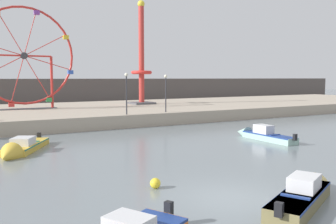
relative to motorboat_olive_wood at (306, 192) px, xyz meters
name	(u,v)px	position (x,y,z in m)	size (l,w,h in m)	color
ground_plane	(228,198)	(-2.25, 1.71, -0.34)	(240.00, 240.00, 0.00)	slate
quay_promenade	(52,114)	(-2.25, 31.77, 0.26)	(110.00, 20.60, 1.20)	tan
distant_town_skyline	(22,93)	(-2.25, 52.67, 1.86)	(140.00, 3.00, 4.40)	#564C47
motorboat_olive_wood	(306,192)	(0.00, 0.00, 0.00)	(5.53, 3.46, 1.33)	olive
motorboat_seafoam	(261,134)	(8.50, 11.27, 0.00)	(1.08, 5.99, 1.36)	#93BCAD
motorboat_mustard_yellow	(20,149)	(-7.92, 14.51, -0.06)	(4.02, 5.77, 1.37)	gold
ferris_wheel_red_frame	(24,58)	(-4.77, 32.91, 6.33)	(10.43, 1.20, 10.91)	red
drop_tower_red_tower	(141,65)	(9.48, 33.89, 5.88)	(2.80, 2.80, 13.05)	#BC332D
promenade_lamp_near	(126,87)	(2.35, 22.16, 3.36)	(0.32, 0.32, 3.81)	#2D2D33
promenade_lamp_far	(166,87)	(6.63, 22.46, 3.28)	(0.32, 0.32, 3.67)	#2D2D33
mooring_buoy_orange	(155,183)	(-4.10, 4.17, -0.12)	(0.44, 0.44, 0.44)	yellow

